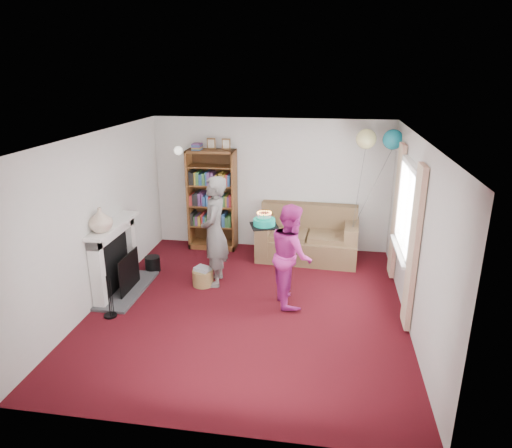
% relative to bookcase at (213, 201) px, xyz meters
% --- Properties ---
extents(ground, '(5.00, 5.00, 0.00)m').
position_rel_bookcase_xyz_m(ground, '(1.10, -2.30, -0.94)').
color(ground, black).
rests_on(ground, ground).
extents(wall_back, '(4.50, 0.02, 2.50)m').
position_rel_bookcase_xyz_m(wall_back, '(1.10, 0.21, 0.31)').
color(wall_back, silver).
rests_on(wall_back, ground).
extents(wall_left, '(0.02, 5.00, 2.50)m').
position_rel_bookcase_xyz_m(wall_left, '(-1.16, -2.30, 0.31)').
color(wall_left, silver).
rests_on(wall_left, ground).
extents(wall_right, '(0.02, 5.00, 2.50)m').
position_rel_bookcase_xyz_m(wall_right, '(3.36, -2.30, 0.31)').
color(wall_right, silver).
rests_on(wall_right, ground).
extents(ceiling, '(4.50, 5.00, 0.01)m').
position_rel_bookcase_xyz_m(ceiling, '(1.10, -2.30, 1.56)').
color(ceiling, white).
rests_on(ceiling, wall_back).
extents(fireplace, '(0.55, 1.80, 1.12)m').
position_rel_bookcase_xyz_m(fireplace, '(-0.99, -2.11, -0.43)').
color(fireplace, '#3F3F42').
rests_on(fireplace, ground).
extents(window_bay, '(0.14, 2.02, 2.20)m').
position_rel_bookcase_xyz_m(window_bay, '(3.30, -1.70, 0.26)').
color(window_bay, white).
rests_on(window_bay, ground).
extents(wall_sconce, '(0.16, 0.23, 0.16)m').
position_rel_bookcase_xyz_m(wall_sconce, '(-0.65, 0.06, 0.94)').
color(wall_sconce, gold).
rests_on(wall_sconce, ground).
extents(bookcase, '(0.91, 0.42, 2.13)m').
position_rel_bookcase_xyz_m(bookcase, '(0.00, 0.00, 0.00)').
color(bookcase, '#472B14').
rests_on(bookcase, ground).
extents(sofa, '(1.80, 0.95, 0.95)m').
position_rel_bookcase_xyz_m(sofa, '(1.86, -0.23, -0.59)').
color(sofa, brown).
rests_on(sofa, ground).
extents(wicker_basket, '(0.34, 0.34, 0.32)m').
position_rel_bookcase_xyz_m(wicker_basket, '(0.24, -1.70, -0.80)').
color(wicker_basket, olive).
rests_on(wicker_basket, ground).
extents(person_striped, '(0.51, 0.70, 1.79)m').
position_rel_bookcase_xyz_m(person_striped, '(0.43, -1.59, -0.05)').
color(person_striped, black).
rests_on(person_striped, ground).
extents(person_magenta, '(0.78, 0.88, 1.53)m').
position_rel_bookcase_xyz_m(person_magenta, '(1.69, -2.04, -0.18)').
color(person_magenta, '#AD227E').
rests_on(person_magenta, ground).
extents(birthday_cake, '(0.39, 0.39, 0.22)m').
position_rel_bookcase_xyz_m(birthday_cake, '(1.26, -1.83, 0.23)').
color(birthday_cake, black).
rests_on(birthday_cake, ground).
extents(balloons, '(0.78, 0.44, 1.71)m').
position_rel_bookcase_xyz_m(balloons, '(3.00, -0.24, 1.28)').
color(balloons, '#3F3F3F').
rests_on(balloons, ground).
extents(mantel_vase, '(0.35, 0.35, 0.36)m').
position_rel_bookcase_xyz_m(mantel_vase, '(-1.02, -2.45, 0.36)').
color(mantel_vase, beige).
rests_on(mantel_vase, fireplace).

